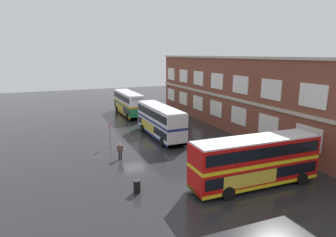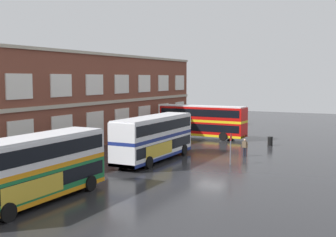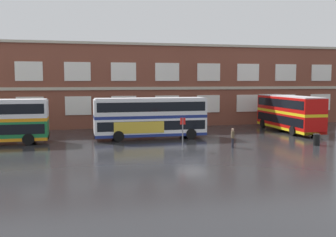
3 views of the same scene
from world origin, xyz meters
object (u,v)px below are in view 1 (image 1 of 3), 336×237
double_decker_near (128,103)px  double_decker_far (255,161)px  bus_stand_flag (110,133)px  double_decker_middle (160,121)px  waiting_passenger (120,150)px  station_litter_bin (137,186)px

double_decker_near → double_decker_far: same height
double_decker_far → bus_stand_flag: double_decker_far is taller
double_decker_middle → bus_stand_flag: double_decker_middle is taller
double_decker_near → double_decker_middle: size_ratio=1.00×
double_decker_middle → double_decker_far: same height
double_decker_near → waiting_passenger: size_ratio=6.47×
double_decker_near → bus_stand_flag: 17.99m
double_decker_far → station_litter_bin: (-2.63, -9.22, -1.63)m
double_decker_middle → bus_stand_flag: size_ratio=4.08×
waiting_passenger → bus_stand_flag: bus_stand_flag is taller
double_decker_near → double_decker_far: 31.58m
double_decker_far → station_litter_bin: size_ratio=10.75×
double_decker_near → station_litter_bin: 29.86m
double_decker_far → station_litter_bin: 9.72m
double_decker_middle → double_decker_far: (16.31, 1.84, 0.00)m
station_litter_bin → waiting_passenger: bearing=175.6°
double_decker_far → waiting_passenger: 13.56m
double_decker_near → waiting_passenger: bearing=-17.7°
bus_stand_flag → waiting_passenger: bearing=0.8°
waiting_passenger → station_litter_bin: size_ratio=1.65×
double_decker_middle → station_litter_bin: (13.68, -7.38, -1.63)m
double_decker_near → station_litter_bin: bearing=-14.3°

